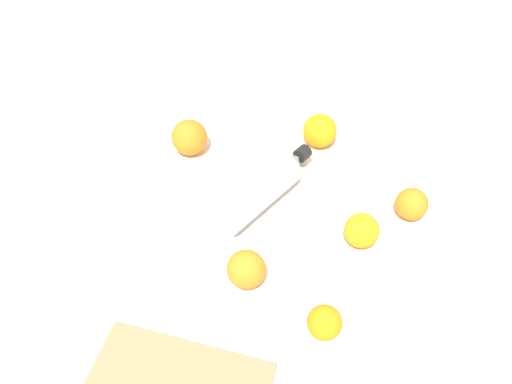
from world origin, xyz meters
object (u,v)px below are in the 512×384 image
(orange_3, at_px, (189,137))
(orange_5, at_px, (362,230))
(orange_0, at_px, (320,131))
(water_bottle, at_px, (264,186))
(orange_2, at_px, (412,204))
(orange_4, at_px, (325,323))
(orange_1, at_px, (246,269))

(orange_3, bearing_deg, orange_5, -36.01)
(orange_0, height_order, orange_3, orange_3)
(orange_3, bearing_deg, orange_0, 5.53)
(water_bottle, distance_m, orange_2, 0.30)
(orange_5, bearing_deg, orange_3, 143.99)
(orange_4, distance_m, orange_5, 0.21)
(orange_0, distance_m, orange_4, 0.48)
(water_bottle, relative_size, orange_1, 3.29)
(orange_2, height_order, orange_3, orange_3)
(orange_1, bearing_deg, orange_3, 111.28)
(orange_1, distance_m, orange_5, 0.24)
(orange_2, xyz_separation_m, orange_5, (-0.11, -0.07, 0.00))
(orange_1, height_order, orange_5, orange_1)
(orange_0, distance_m, orange_3, 0.30)
(water_bottle, relative_size, orange_5, 3.47)
(orange_1, xyz_separation_m, orange_4, (0.13, -0.10, -0.01))
(orange_0, height_order, orange_1, orange_0)
(orange_1, xyz_separation_m, orange_5, (0.22, 0.09, -0.00))
(water_bottle, bearing_deg, orange_5, -79.82)
(water_bottle, distance_m, orange_1, 0.21)
(orange_2, distance_m, orange_4, 0.33)
(orange_1, bearing_deg, water_bottle, 81.26)
(water_bottle, height_order, orange_1, water_bottle)
(orange_4, relative_size, orange_5, 0.89)
(orange_1, distance_m, orange_4, 0.17)
(orange_4, bearing_deg, orange_3, 120.83)
(orange_2, height_order, orange_5, orange_5)
(orange_0, distance_m, orange_5, 0.29)
(orange_1, xyz_separation_m, orange_2, (0.33, 0.16, -0.00))
(orange_3, distance_m, orange_4, 0.53)
(orange_4, bearing_deg, orange_5, 65.89)
(orange_0, relative_size, orange_1, 1.09)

